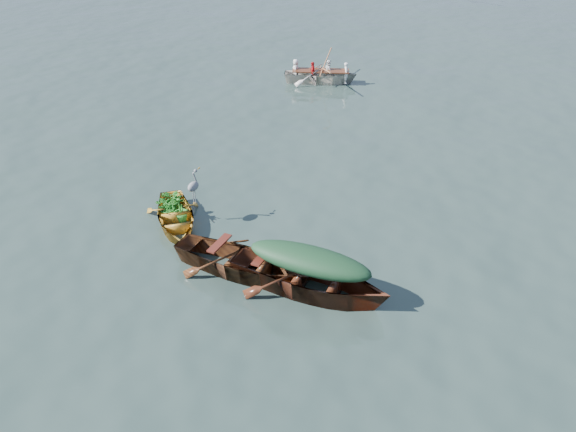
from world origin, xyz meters
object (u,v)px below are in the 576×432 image
object	(u,v)px
yellow_dinghy	(176,225)
rowed_boat	(320,83)
open_wooden_boat	(242,274)
heron	(194,192)
green_tarp_boat	(309,292)

from	to	relation	value
yellow_dinghy	rowed_boat	world-z (taller)	rowed_boat
open_wooden_boat	rowed_boat	xyz separation A→B (m)	(-3.79, 13.34, 0.00)
yellow_dinghy	open_wooden_boat	distance (m)	2.81
open_wooden_boat	rowed_boat	bearing A→B (deg)	15.14
rowed_boat	heron	xyz separation A→B (m)	(1.55, -11.90, 0.91)
green_tarp_boat	rowed_boat	size ratio (longest dim) A/B	1.14
yellow_dinghy	rowed_boat	distance (m)	12.36
green_tarp_boat	open_wooden_boat	bearing A→B (deg)	90.00
open_wooden_boat	rowed_boat	size ratio (longest dim) A/B	1.06
green_tarp_boat	heron	world-z (taller)	heron
yellow_dinghy	green_tarp_boat	distance (m)	4.39
green_tarp_boat	rowed_boat	bearing A→B (deg)	20.21
open_wooden_boat	yellow_dinghy	bearing A→B (deg)	67.70
heron	yellow_dinghy	bearing A→B (deg)	-174.81
green_tarp_boat	open_wooden_boat	xyz separation A→B (m)	(-1.66, -0.06, 0.00)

